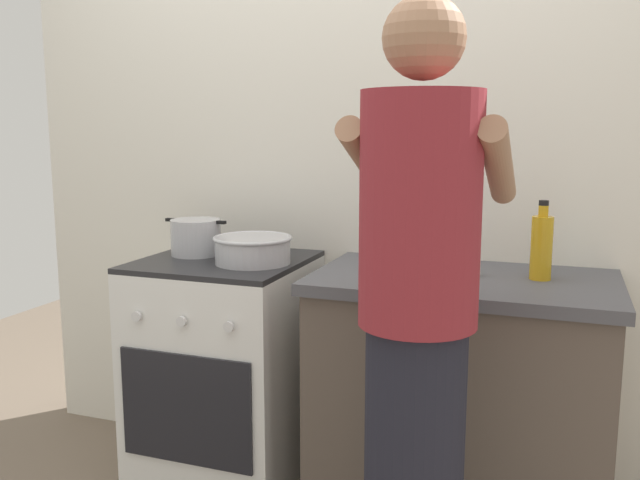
# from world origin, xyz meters

# --- Properties ---
(back_wall) EXTENTS (3.20, 0.10, 2.50)m
(back_wall) POSITION_xyz_m (0.20, 0.50, 1.25)
(back_wall) COLOR silver
(back_wall) RESTS_ON ground
(countertop) EXTENTS (1.00, 0.60, 0.90)m
(countertop) POSITION_xyz_m (0.55, 0.15, 0.45)
(countertop) COLOR brown
(countertop) RESTS_ON ground
(stove_range) EXTENTS (0.60, 0.62, 0.90)m
(stove_range) POSITION_xyz_m (-0.35, 0.15, 0.45)
(stove_range) COLOR white
(stove_range) RESTS_ON ground
(pot) EXTENTS (0.26, 0.19, 0.14)m
(pot) POSITION_xyz_m (-0.49, 0.19, 0.97)
(pot) COLOR #B2B2B7
(pot) RESTS_ON stove_range
(mixing_bowl) EXTENTS (0.29, 0.29, 0.10)m
(mixing_bowl) POSITION_xyz_m (-0.21, 0.11, 0.95)
(mixing_bowl) COLOR #B7B7BC
(mixing_bowl) RESTS_ON stove_range
(utensil_crock) EXTENTS (0.10, 0.10, 0.33)m
(utensil_crock) POSITION_xyz_m (0.32, 0.34, 1.00)
(utensil_crock) COLOR silver
(utensil_crock) RESTS_ON countertop
(spice_bottle) EXTENTS (0.04, 0.04, 0.09)m
(spice_bottle) POSITION_xyz_m (0.58, 0.17, 0.94)
(spice_bottle) COLOR silver
(spice_bottle) RESTS_ON countertop
(oil_bottle) EXTENTS (0.07, 0.07, 0.26)m
(oil_bottle) POSITION_xyz_m (0.79, 0.19, 1.01)
(oil_bottle) COLOR gold
(oil_bottle) RESTS_ON countertop
(person) EXTENTS (0.41, 0.50, 1.70)m
(person) POSITION_xyz_m (0.52, -0.45, 0.86)
(person) COLOR black
(person) RESTS_ON ground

